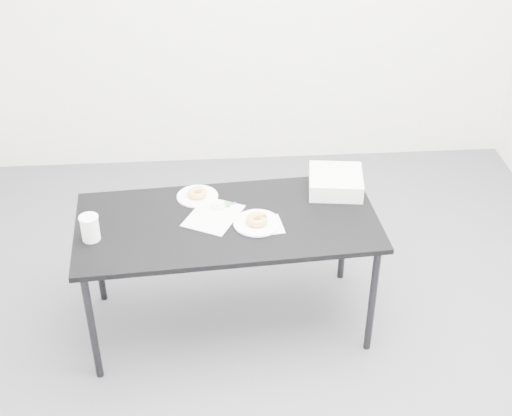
{
  "coord_description": "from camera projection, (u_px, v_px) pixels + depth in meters",
  "views": [
    {
      "loc": [
        -0.27,
        -2.83,
        2.79
      ],
      "look_at": [
        -0.06,
        0.02,
        0.86
      ],
      "focal_mm": 50.0,
      "sensor_mm": 36.0,
      "label": 1
    }
  ],
  "objects": [
    {
      "name": "table",
      "position": [
        228.0,
        229.0,
        3.67
      ],
      "size": [
        1.59,
        0.83,
        0.7
      ],
      "rotation": [
        0.0,
        0.0,
        0.07
      ],
      "color": "black",
      "rests_on": "floor"
    },
    {
      "name": "coffee_cup",
      "position": [
        90.0,
        228.0,
        3.47
      ],
      "size": [
        0.09,
        0.09,
        0.13
      ],
      "primitive_type": "cylinder",
      "color": "white",
      "rests_on": "table"
    },
    {
      "name": "plate_near",
      "position": [
        257.0,
        223.0,
        3.61
      ],
      "size": [
        0.24,
        0.24,
        0.01
      ],
      "primitive_type": "cylinder",
      "color": "white",
      "rests_on": "napkin"
    },
    {
      "name": "scorecard",
      "position": [
        213.0,
        216.0,
        3.67
      ],
      "size": [
        0.34,
        0.37,
        0.0
      ],
      "primitive_type": "cube",
      "rotation": [
        0.0,
        0.0,
        -0.48
      ],
      "color": "white",
      "rests_on": "table"
    },
    {
      "name": "donut_near",
      "position": [
        257.0,
        219.0,
        3.59
      ],
      "size": [
        0.11,
        0.11,
        0.04
      ],
      "primitive_type": "torus",
      "rotation": [
        0.0,
        0.0,
        -0.01
      ],
      "color": "#C58B3E",
      "rests_on": "plate_near"
    },
    {
      "name": "donut_far",
      "position": [
        197.0,
        193.0,
        3.81
      ],
      "size": [
        0.12,
        0.12,
        0.03
      ],
      "primitive_type": "torus",
      "rotation": [
        0.0,
        0.0,
        0.13
      ],
      "color": "#C58B3E",
      "rests_on": "plate_far"
    },
    {
      "name": "plate_far",
      "position": [
        197.0,
        196.0,
        3.82
      ],
      "size": [
        0.22,
        0.22,
        0.01
      ],
      "primitive_type": "cylinder",
      "color": "white",
      "rests_on": "table"
    },
    {
      "name": "napkin",
      "position": [
        265.0,
        225.0,
        3.6
      ],
      "size": [
        0.19,
        0.19,
        0.0
      ],
      "primitive_type": "cube",
      "rotation": [
        0.0,
        0.0,
        0.13
      ],
      "color": "white",
      "rests_on": "table"
    },
    {
      "name": "cup_lid",
      "position": [
        218.0,
        206.0,
        3.74
      ],
      "size": [
        0.08,
        0.08,
        0.01
      ],
      "primitive_type": "cylinder",
      "color": "silver",
      "rests_on": "table"
    },
    {
      "name": "logo_patch",
      "position": [
        227.0,
        204.0,
        3.75
      ],
      "size": [
        0.06,
        0.06,
        0.0
      ],
      "primitive_type": "cube",
      "rotation": [
        0.0,
        0.0,
        -0.48
      ],
      "color": "green",
      "rests_on": "scorecard"
    },
    {
      "name": "bakery_box",
      "position": [
        336.0,
        182.0,
        3.85
      ],
      "size": [
        0.32,
        0.32,
        0.09
      ],
      "primitive_type": "cube",
      "rotation": [
        0.0,
        0.0,
        -0.13
      ],
      "color": "silver",
      "rests_on": "table"
    },
    {
      "name": "floor",
      "position": [
        267.0,
        339.0,
        3.91
      ],
      "size": [
        4.0,
        4.0,
        0.0
      ],
      "primitive_type": "plane",
      "color": "#4D4D52",
      "rests_on": "ground"
    },
    {
      "name": "pen",
      "position": [
        223.0,
        205.0,
        3.74
      ],
      "size": [
        0.14,
        0.05,
        0.01
      ],
      "primitive_type": "cylinder",
      "rotation": [
        0.0,
        1.57,
        0.27
      ],
      "color": "#0D945D",
      "rests_on": "scorecard"
    }
  ]
}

